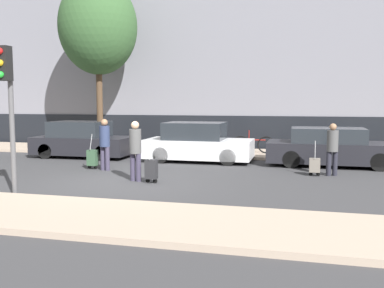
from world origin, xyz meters
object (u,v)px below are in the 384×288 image
(parked_car_1, at_px, (198,143))
(bare_tree_near_crossing, at_px, (98,27))
(parked_car_2, at_px, (331,148))
(pedestrian_center, at_px, (135,147))
(trolley_left, at_px, (92,158))
(trolley_center, at_px, (151,169))
(traffic_light, at_px, (7,90))
(pedestrian_left, at_px, (105,141))
(parked_bicycle, at_px, (253,144))
(parked_car_0, at_px, (83,141))
(pedestrian_right, at_px, (332,146))
(trolley_right, at_px, (315,165))

(parked_car_1, relative_size, bare_tree_near_crossing, 0.53)
(parked_car_2, bearing_deg, pedestrian_center, -141.90)
(trolley_left, relative_size, trolley_center, 0.99)
(traffic_light, bearing_deg, trolley_center, 42.28)
(trolley_left, bearing_deg, traffic_light, -88.95)
(pedestrian_center, bearing_deg, pedestrian_left, -27.05)
(trolley_left, bearing_deg, parked_bicycle, 44.82)
(trolley_left, height_order, bare_tree_near_crossing, bare_tree_near_crossing)
(parked_car_2, bearing_deg, parked_car_0, 179.65)
(traffic_light, bearing_deg, bare_tree_near_crossing, 103.39)
(pedestrian_left, relative_size, pedestrian_right, 1.06)
(pedestrian_left, bearing_deg, pedestrian_center, -27.81)
(bare_tree_near_crossing, bearing_deg, trolley_right, -25.68)
(parked_car_2, height_order, parked_bicycle, parked_car_2)
(pedestrian_center, bearing_deg, trolley_center, 179.95)
(trolley_left, xyz_separation_m, traffic_light, (0.08, -4.30, 2.16))
(parked_car_1, bearing_deg, trolley_left, -137.88)
(trolley_center, distance_m, parked_bicycle, 7.07)
(parked_car_2, bearing_deg, parked_bicycle, 143.96)
(trolley_right, relative_size, bare_tree_near_crossing, 0.14)
(trolley_left, distance_m, bare_tree_near_crossing, 7.49)
(pedestrian_center, distance_m, pedestrian_right, 5.99)
(pedestrian_right, distance_m, bare_tree_near_crossing, 11.76)
(parked_car_2, xyz_separation_m, traffic_light, (-7.80, -7.01, 1.91))
(traffic_light, distance_m, bare_tree_near_crossing, 9.96)
(trolley_right, bearing_deg, pedestrian_left, -175.26)
(pedestrian_left, bearing_deg, trolley_center, -22.73)
(bare_tree_near_crossing, bearing_deg, trolley_left, -66.70)
(pedestrian_center, xyz_separation_m, pedestrian_right, (5.52, 2.32, -0.07))
(parked_car_1, distance_m, pedestrian_center, 4.51)
(parked_car_2, xyz_separation_m, pedestrian_right, (-0.12, -2.10, 0.27))
(parked_car_0, relative_size, trolley_left, 3.35)
(trolley_left, bearing_deg, trolley_center, -33.94)
(trolley_left, height_order, parked_bicycle, trolley_left)
(pedestrian_right, distance_m, trolley_right, 0.80)
(trolley_left, bearing_deg, parked_car_0, 123.82)
(parked_car_0, bearing_deg, pedestrian_right, -12.66)
(pedestrian_right, height_order, bare_tree_near_crossing, bare_tree_near_crossing)
(parked_car_2, distance_m, traffic_light, 10.66)
(parked_car_1, relative_size, pedestrian_left, 2.37)
(pedestrian_left, bearing_deg, traffic_light, -81.34)
(traffic_light, distance_m, parked_bicycle, 10.57)
(pedestrian_center, distance_m, trolley_center, 0.81)
(trolley_center, distance_m, bare_tree_near_crossing, 9.86)
(pedestrian_right, bearing_deg, parked_car_0, 146.87)
(bare_tree_near_crossing, bearing_deg, pedestrian_center, -56.71)
(parked_car_2, height_order, pedestrian_center, pedestrian_center)
(parked_car_1, distance_m, traffic_light, 7.84)
(parked_car_0, distance_m, parked_car_2, 9.73)
(pedestrian_right, bearing_deg, trolley_center, -174.15)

